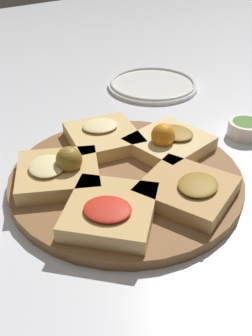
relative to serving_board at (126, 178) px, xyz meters
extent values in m
plane|color=silver|center=(0.00, 0.00, -0.01)|extent=(3.00, 3.00, 0.00)
cylinder|color=brown|center=(0.00, 0.00, 0.00)|extent=(0.42, 0.42, 0.02)
cube|color=#E5C689|center=(-0.02, 0.12, 0.02)|extent=(0.15, 0.16, 0.03)
ellipsoid|color=olive|center=(-0.02, 0.14, 0.04)|extent=(0.08, 0.07, 0.01)
sphere|color=orange|center=(-0.01, 0.10, 0.05)|extent=(0.05, 0.05, 0.05)
cube|color=#DBB775|center=(-0.12, 0.03, 0.02)|extent=(0.17, 0.16, 0.03)
ellipsoid|color=beige|center=(-0.13, 0.03, 0.04)|extent=(0.08, 0.09, 0.01)
cube|color=tan|center=(-0.06, -0.11, 0.02)|extent=(0.18, 0.19, 0.03)
ellipsoid|color=beige|center=(-0.07, -0.12, 0.04)|extent=(0.09, 0.09, 0.01)
sphere|color=olive|center=(-0.05, -0.09, 0.05)|extent=(0.05, 0.05, 0.05)
cube|color=tan|center=(0.08, -0.09, 0.02)|extent=(0.19, 0.19, 0.03)
ellipsoid|color=red|center=(0.09, -0.10, 0.04)|extent=(0.10, 0.10, 0.01)
cube|color=tan|center=(0.11, 0.04, 0.02)|extent=(0.18, 0.17, 0.03)
ellipsoid|color=olive|center=(0.13, 0.05, 0.04)|extent=(0.08, 0.09, 0.01)
cylinder|color=white|center=(-0.32, 0.33, 0.00)|extent=(0.25, 0.25, 0.01)
torus|color=white|center=(-0.32, 0.33, 0.00)|extent=(0.24, 0.24, 0.01)
cylinder|color=silver|center=(0.02, 0.31, 0.01)|extent=(0.08, 0.08, 0.03)
cylinder|color=#4C7A33|center=(0.02, 0.31, 0.02)|extent=(0.06, 0.06, 0.01)
camera|label=1|loc=(0.47, -0.35, 0.42)|focal=42.00mm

